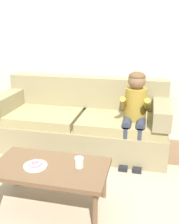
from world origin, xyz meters
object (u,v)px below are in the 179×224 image
coffee_table (50,170)px  mug (79,162)px  toy_controller (24,168)px  couch (82,124)px  donut (35,163)px  person_child (135,108)px

coffee_table → mug: bearing=9.7°
coffee_table → toy_controller: bearing=136.4°
couch → donut: couch is taller
coffee_table → donut: size_ratio=8.66×
couch → mug: bearing=-76.3°
coffee_table → person_child: 1.30m
couch → coffee_table: 1.29m
coffee_table → donut: bearing=-162.4°
couch → person_child: (0.72, -0.21, 0.33)m
mug → couch: bearing=103.7°
person_child → donut: (-0.79, -1.12, -0.22)m
toy_controller → person_child: bearing=-8.6°
toy_controller → coffee_table: bearing=-76.8°
person_child → couch: bearing=164.0°
couch → person_child: person_child is taller
couch → coffee_table: couch is taller
coffee_table → couch: bearing=92.0°
mug → toy_controller: bearing=149.4°
toy_controller → mug: bearing=-63.8°
coffee_table → toy_controller: size_ratio=4.60×
mug → toy_controller: mug is taller
coffee_table → toy_controller: (-0.55, 0.52, -0.35)m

